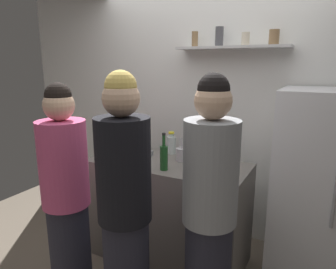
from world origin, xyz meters
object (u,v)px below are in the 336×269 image
Objects in this scene: water_bottle_plastic at (171,144)px; person_pink_top at (66,199)px; wine_bottle_dark_glass at (197,153)px; person_blonde at (125,211)px; wine_bottle_green_glass at (164,157)px; baking_pan at (131,154)px; person_grey_hoodie at (209,214)px; refrigerator at (312,188)px; wine_bottle_amber_glass at (197,161)px; utensil_holder at (182,154)px.

water_bottle_plastic is 0.13× the size of person_pink_top.
person_blonde is (-0.14, -0.84, -0.18)m from wine_bottle_dark_glass.
wine_bottle_dark_glass is 1.08m from person_pink_top.
wine_bottle_green_glass is 0.68m from person_blonde.
wine_bottle_green_glass is 0.48m from water_bottle_plastic.
person_pink_top reaches higher than wine_bottle_green_glass.
baking_pan is 0.99m from person_blonde.
wine_bottle_green_glass is at bearing -21.94° from baking_pan.
person_pink_top is 0.96× the size of person_grey_hoodie.
baking_pan is 1.18m from person_grey_hoodie.
baking_pan is at bearing -8.59° from person_grey_hoodie.
refrigerator is 0.99m from wine_bottle_amber_glass.
person_blonde is at bearing -86.92° from utensil_holder.
person_pink_top is at bearing -127.46° from wine_bottle_green_glass.
refrigerator reaches higher than wine_bottle_green_glass.
wine_bottle_amber_glass is (0.27, -0.30, 0.07)m from utensil_holder.
person_pink_top is (-0.50, -0.90, -0.17)m from utensil_holder.
wine_bottle_dark_glass is at bearing -53.58° from person_blonde.
wine_bottle_amber_glass is (0.08, -0.21, 0.00)m from wine_bottle_dark_glass.
refrigerator is 1.93m from person_pink_top.
water_bottle_plastic is (-0.16, 0.45, -0.02)m from wine_bottle_green_glass.
wine_bottle_green_glass is at bearing -94.93° from utensil_holder.
refrigerator is 5.16× the size of wine_bottle_green_glass.
utensil_holder is 0.25m from water_bottle_plastic.
utensil_holder is (-1.07, -0.23, 0.20)m from refrigerator.
refrigerator reaches higher than wine_bottle_amber_glass.
wine_bottle_amber_glass is (0.30, -0.02, 0.01)m from wine_bottle_green_glass.
water_bottle_plastic is (-0.38, 0.26, -0.03)m from wine_bottle_dark_glass.
person_blonde reaches higher than utensil_holder.
wine_bottle_amber_glass is 0.66m from water_bottle_plastic.
person_pink_top is (-0.68, -0.81, -0.23)m from wine_bottle_dark_glass.
refrigerator is 1.08m from person_grey_hoodie.
refrigerator is at bearing 45.16° from person_pink_top.
wine_bottle_green_glass is 0.95× the size of wine_bottle_amber_glass.
person_grey_hoodie is at bearing -50.55° from water_bottle_plastic.
utensil_holder is 0.95m from person_blonde.
baking_pan is at bearing 158.06° from wine_bottle_green_glass.
wine_bottle_amber_glass reaches higher than wine_bottle_green_glass.
person_blonde reaches higher than water_bottle_plastic.
utensil_holder is 0.65× the size of wine_bottle_dark_glass.
person_pink_top is at bearing -144.00° from refrigerator.
wine_bottle_amber_glass reaches higher than utensil_holder.
wine_bottle_dark_glass is 0.46m from water_bottle_plastic.
wine_bottle_dark_glass is 0.20× the size of person_pink_top.
baking_pan is 0.49m from wine_bottle_green_glass.
baking_pan is at bearing -12.18° from person_blonde.
baking_pan is 0.78m from wine_bottle_amber_glass.
baking_pan is 1.04× the size of wine_bottle_amber_glass.
refrigerator is 1.55m from person_blonde.
wine_bottle_green_glass is (0.45, -0.18, 0.09)m from baking_pan.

